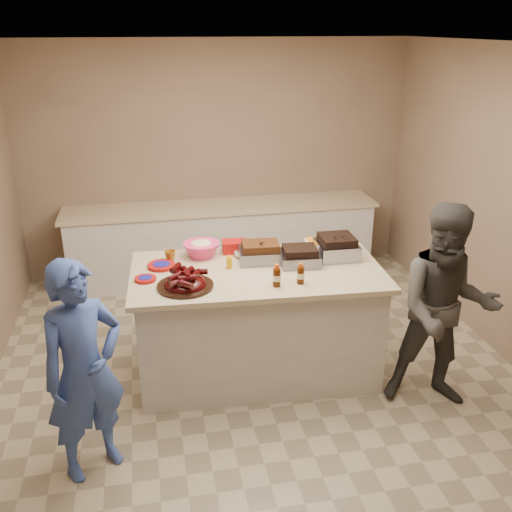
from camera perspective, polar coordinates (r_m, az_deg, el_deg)
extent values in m
cube|color=#47230F|center=(4.81, 0.45, -0.53)|extent=(0.38, 0.30, 0.11)
cube|color=black|center=(4.76, 4.36, -0.86)|extent=(0.34, 0.29, 0.10)
cube|color=gray|center=(4.95, 8.00, -0.11)|extent=(0.34, 0.34, 0.13)
cylinder|color=silver|center=(4.99, -0.05, 0.30)|extent=(0.30, 0.30, 0.05)
cube|color=orange|center=(5.11, 6.73, 0.69)|extent=(0.36, 0.29, 0.09)
cylinder|color=#381602|center=(4.37, 2.08, -3.02)|extent=(0.06, 0.06, 0.18)
cylinder|color=#381602|center=(4.42, 4.46, -2.74)|extent=(0.06, 0.06, 0.17)
cylinder|color=#D69900|center=(4.68, -2.69, -1.24)|extent=(0.05, 0.05, 0.13)
imported|color=silver|center=(4.90, -1.36, -0.11)|extent=(0.15, 0.05, 0.14)
cylinder|color=#940D0A|center=(4.76, -9.43, -1.11)|extent=(0.24, 0.24, 0.03)
cylinder|color=#940D0A|center=(4.54, -10.99, -2.41)|extent=(0.18, 0.18, 0.02)
imported|color=#8A5310|center=(4.88, -8.55, -0.46)|extent=(0.10, 0.09, 0.10)
cube|color=#940D0A|center=(5.02, -2.19, 0.42)|extent=(0.21, 0.17, 0.10)
imported|color=#3853A4|center=(4.34, -15.64, -19.46)|extent=(1.27, 1.60, 0.37)
imported|color=#44413D|center=(4.99, 17.25, -13.50)|extent=(1.25, 1.81, 0.62)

